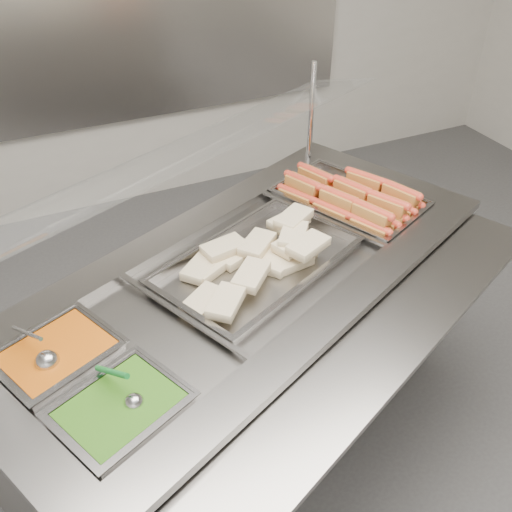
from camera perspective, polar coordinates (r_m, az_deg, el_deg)
name	(u,v)px	position (r m, az deg, el deg)	size (l,w,h in m)	color
ground	(305,484)	(2.46, 4.88, -21.75)	(6.00, 6.00, 0.00)	#4C4C4E
back_panel	(115,23)	(3.72, -13.88, 21.71)	(3.00, 0.04, 1.20)	gray
steam_counter	(247,360)	(2.24, -0.86, -10.40)	(2.06, 1.53, 0.90)	gray
tray_rail	(375,350)	(1.75, 11.78, -9.21)	(1.75, 1.05, 0.05)	gray
sneeze_guard	(195,151)	(1.88, -6.16, 10.42)	(1.63, 0.94, 0.44)	silver
pan_hotdogs	(348,206)	(2.38, 9.23, 4.96)	(0.54, 0.64, 0.10)	gray
pan_wraps	(258,266)	(1.99, 0.19, -1.01)	(0.79, 0.65, 0.07)	gray
pan_beans	(59,361)	(1.77, -19.09, -9.93)	(0.37, 0.34, 0.10)	gray
pan_peas	(122,416)	(1.59, -13.23, -15.29)	(0.37, 0.34, 0.10)	gray
hotdogs_in_buns	(351,198)	(2.34, 9.48, 5.71)	(0.48, 0.56, 0.12)	#A96523
tortilla_wraps	(261,256)	(1.97, 0.53, 0.05)	(0.61, 0.46, 0.10)	beige
ladle	(46,360)	(1.71, -20.26, -9.74)	(0.11, 0.19, 0.13)	#B0B0B5
serving_spoon	(130,397)	(1.56, -12.48, -13.64)	(0.10, 0.17, 0.13)	#B0B0B5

